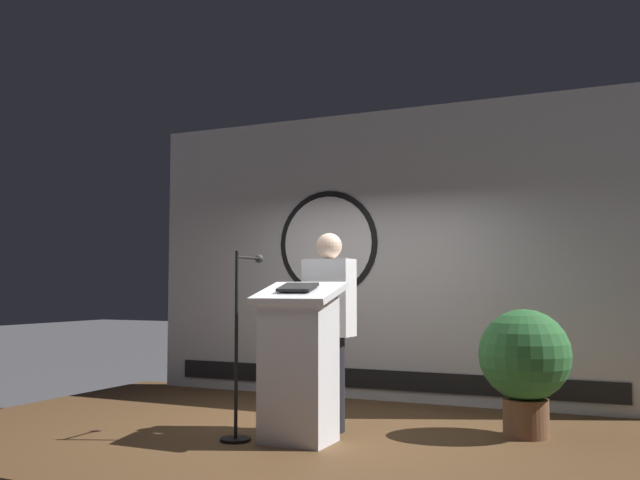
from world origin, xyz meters
name	(u,v)px	position (x,y,z in m)	size (l,w,h in m)	color
ground_plane	(304,470)	(0.00, 0.00, 0.00)	(40.00, 40.00, 0.00)	#4C4C51
stage_platform	(304,451)	(0.00, 0.00, 0.15)	(6.40, 4.00, 0.30)	brown
banner_display	(378,255)	(-0.01, 1.85, 1.83)	(5.44, 0.12, 3.09)	silver
podium	(298,364)	(0.12, -0.34, 0.90)	(0.64, 0.50, 1.23)	silver
speaker_person	(329,329)	(0.17, 0.14, 1.14)	(0.40, 0.26, 1.65)	black
microphone_stand	(239,373)	(-0.35, -0.44, 0.82)	(0.24, 0.51, 1.48)	black
potted_plant	(525,360)	(1.68, 0.60, 0.90)	(0.73, 0.73, 1.02)	brown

